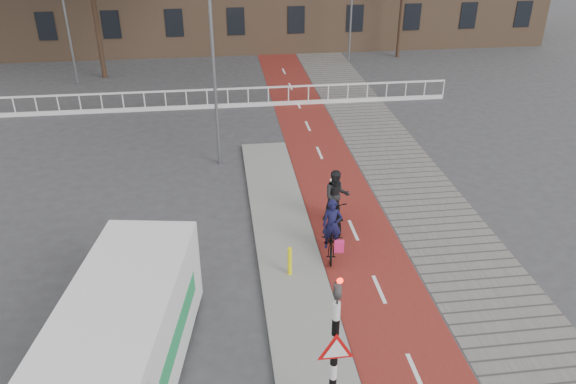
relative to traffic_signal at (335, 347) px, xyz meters
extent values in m
plane|color=#38383A|center=(0.60, 2.02, -1.99)|extent=(120.00, 120.00, 0.00)
cube|color=maroon|center=(2.10, 12.02, -1.98)|extent=(2.50, 60.00, 0.01)
cube|color=slate|center=(4.90, 12.02, -1.98)|extent=(3.00, 60.00, 0.01)
cube|color=gray|center=(-0.10, 6.02, -1.93)|extent=(1.80, 16.00, 0.12)
cylinder|color=black|center=(0.00, 0.02, -0.43)|extent=(0.14, 0.14, 2.88)
imported|color=black|center=(0.00, 0.02, 1.41)|extent=(0.13, 0.16, 0.80)
cylinder|color=#FF0C05|center=(0.00, -0.12, 1.59)|extent=(0.11, 0.02, 0.11)
cylinder|color=#F7EC0D|center=(-0.19, 4.85, -1.45)|extent=(0.12, 0.12, 0.84)
imported|color=black|center=(1.15, 5.82, -1.54)|extent=(0.89, 1.75, 0.88)
imported|color=#131339|center=(1.15, 5.82, -0.97)|extent=(0.62, 0.47, 1.53)
cube|color=#F0216E|center=(1.25, 5.28, -1.37)|extent=(0.30, 0.22, 0.33)
imported|color=black|center=(1.58, 7.32, -1.44)|extent=(0.56, 1.81, 1.08)
imported|color=black|center=(1.58, 7.32, -0.89)|extent=(0.84, 0.66, 1.69)
cube|color=white|center=(-4.04, 1.83, -0.76)|extent=(2.98, 5.62, 2.14)
cube|color=#219852|center=(-5.12, 1.83, -0.86)|extent=(0.57, 3.38, 0.55)
cube|color=#219852|center=(-2.96, 1.83, -0.86)|extent=(0.57, 3.38, 0.55)
cylinder|color=black|center=(-4.64, 3.78, -1.62)|extent=(0.38, 0.78, 0.75)
cylinder|color=black|center=(-2.85, 3.48, -1.62)|extent=(0.38, 0.78, 0.75)
cube|color=silver|center=(-4.40, 19.02, -1.04)|extent=(28.00, 0.08, 0.08)
cube|color=silver|center=(-4.40, 19.02, -1.89)|extent=(28.00, 0.10, 0.20)
cylinder|color=black|center=(-8.26, 25.09, 1.48)|extent=(0.28, 0.28, 6.95)
cylinder|color=black|center=(9.80, 27.45, 1.29)|extent=(0.23, 0.23, 6.56)
cylinder|color=slate|center=(-1.95, 12.52, 1.76)|extent=(0.12, 0.12, 7.50)
cylinder|color=slate|center=(-9.56, 24.03, 2.42)|extent=(0.12, 0.12, 8.83)
camera|label=1|loc=(-1.83, -7.54, 7.31)|focal=35.00mm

